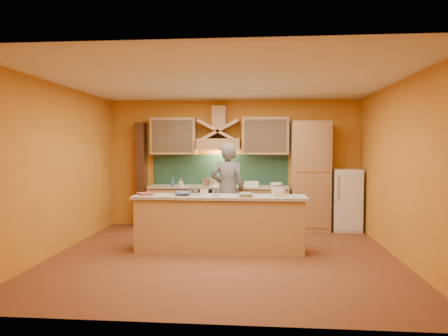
# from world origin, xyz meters

# --- Properties ---
(floor) EXTENTS (5.50, 5.00, 0.01)m
(floor) POSITION_xyz_m (0.00, 0.00, 0.00)
(floor) COLOR brown
(floor) RESTS_ON ground
(ceiling) EXTENTS (5.50, 5.00, 0.01)m
(ceiling) POSITION_xyz_m (0.00, 0.00, 2.80)
(ceiling) COLOR white
(ceiling) RESTS_ON wall_back
(wall_back) EXTENTS (5.50, 0.02, 2.80)m
(wall_back) POSITION_xyz_m (0.00, 2.50, 1.40)
(wall_back) COLOR orange
(wall_back) RESTS_ON floor
(wall_front) EXTENTS (5.50, 0.02, 2.80)m
(wall_front) POSITION_xyz_m (0.00, -2.50, 1.40)
(wall_front) COLOR orange
(wall_front) RESTS_ON floor
(wall_left) EXTENTS (0.02, 5.00, 2.80)m
(wall_left) POSITION_xyz_m (-2.75, 0.00, 1.40)
(wall_left) COLOR orange
(wall_left) RESTS_ON floor
(wall_right) EXTENTS (0.02, 5.00, 2.80)m
(wall_right) POSITION_xyz_m (2.75, 0.00, 1.40)
(wall_right) COLOR orange
(wall_right) RESTS_ON floor
(base_cabinet_left) EXTENTS (1.10, 0.60, 0.86)m
(base_cabinet_left) POSITION_xyz_m (-1.25, 2.20, 0.43)
(base_cabinet_left) COLOR tan
(base_cabinet_left) RESTS_ON floor
(base_cabinet_right) EXTENTS (1.10, 0.60, 0.86)m
(base_cabinet_right) POSITION_xyz_m (0.65, 2.20, 0.43)
(base_cabinet_right) COLOR tan
(base_cabinet_right) RESTS_ON floor
(counter_top) EXTENTS (3.00, 0.62, 0.04)m
(counter_top) POSITION_xyz_m (-0.30, 2.20, 0.90)
(counter_top) COLOR beige
(counter_top) RESTS_ON base_cabinet_left
(stove) EXTENTS (0.60, 0.58, 0.90)m
(stove) POSITION_xyz_m (-0.30, 2.20, 0.45)
(stove) COLOR black
(stove) RESTS_ON floor
(backsplash) EXTENTS (3.00, 0.03, 0.70)m
(backsplash) POSITION_xyz_m (-0.30, 2.48, 1.25)
(backsplash) COLOR #1A3A2C
(backsplash) RESTS_ON wall_back
(range_hood) EXTENTS (0.92, 0.50, 0.24)m
(range_hood) POSITION_xyz_m (-0.30, 2.25, 1.82)
(range_hood) COLOR tan
(range_hood) RESTS_ON wall_back
(hood_chimney) EXTENTS (0.30, 0.30, 0.50)m
(hood_chimney) POSITION_xyz_m (-0.30, 2.35, 2.40)
(hood_chimney) COLOR tan
(hood_chimney) RESTS_ON wall_back
(upper_cabinet_left) EXTENTS (1.00, 0.35, 0.80)m
(upper_cabinet_left) POSITION_xyz_m (-1.30, 2.33, 2.00)
(upper_cabinet_left) COLOR tan
(upper_cabinet_left) RESTS_ON wall_back
(upper_cabinet_right) EXTENTS (1.00, 0.35, 0.80)m
(upper_cabinet_right) POSITION_xyz_m (0.70, 2.33, 2.00)
(upper_cabinet_right) COLOR tan
(upper_cabinet_right) RESTS_ON wall_back
(pantry_column) EXTENTS (0.80, 0.60, 2.30)m
(pantry_column) POSITION_xyz_m (1.65, 2.20, 1.15)
(pantry_column) COLOR tan
(pantry_column) RESTS_ON floor
(fridge) EXTENTS (0.58, 0.60, 1.30)m
(fridge) POSITION_xyz_m (2.40, 2.20, 0.65)
(fridge) COLOR white
(fridge) RESTS_ON floor
(trim_column_left) EXTENTS (0.20, 0.30, 2.30)m
(trim_column_left) POSITION_xyz_m (-2.05, 2.35, 1.15)
(trim_column_left) COLOR #472816
(trim_column_left) RESTS_ON floor
(island_body) EXTENTS (2.80, 0.55, 0.88)m
(island_body) POSITION_xyz_m (-0.10, 0.30, 0.44)
(island_body) COLOR tan
(island_body) RESTS_ON floor
(island_top) EXTENTS (2.90, 0.62, 0.05)m
(island_top) POSITION_xyz_m (-0.10, 0.30, 0.92)
(island_top) COLOR beige
(island_top) RESTS_ON island_body
(person) EXTENTS (0.68, 0.46, 1.84)m
(person) POSITION_xyz_m (-0.06, 1.54, 0.92)
(person) COLOR slate
(person) RESTS_ON floor
(pot_large) EXTENTS (0.27, 0.27, 0.17)m
(pot_large) POSITION_xyz_m (-0.53, 2.09, 0.98)
(pot_large) COLOR silver
(pot_large) RESTS_ON stove
(pot_small) EXTENTS (0.24, 0.24, 0.15)m
(pot_small) POSITION_xyz_m (-0.21, 2.33, 0.97)
(pot_small) COLOR #AFB0B6
(pot_small) RESTS_ON stove
(soap_bottle_a) EXTENTS (0.10, 0.10, 0.17)m
(soap_bottle_a) POSITION_xyz_m (-1.08, 1.96, 1.01)
(soap_bottle_a) COLOR silver
(soap_bottle_a) RESTS_ON counter_top
(soap_bottle_b) EXTENTS (0.12, 0.12, 0.22)m
(soap_bottle_b) POSITION_xyz_m (-1.28, 2.05, 1.03)
(soap_bottle_b) COLOR #305085
(soap_bottle_b) RESTS_ON counter_top
(bowl_back) EXTENTS (0.27, 0.27, 0.08)m
(bowl_back) POSITION_xyz_m (0.94, 2.20, 0.96)
(bowl_back) COLOR silver
(bowl_back) RESTS_ON counter_top
(dish_rack) EXTENTS (0.32, 0.26, 0.11)m
(dish_rack) POSITION_xyz_m (0.42, 2.15, 0.97)
(dish_rack) COLOR white
(dish_rack) RESTS_ON counter_top
(book_lower) EXTENTS (0.37, 0.39, 0.03)m
(book_lower) POSITION_xyz_m (-1.48, 0.26, 0.96)
(book_lower) COLOR #A2423A
(book_lower) RESTS_ON island_top
(book_upper) EXTENTS (0.25, 0.34, 0.03)m
(book_upper) POSITION_xyz_m (-0.85, 0.34, 0.98)
(book_upper) COLOR #3A5681
(book_upper) RESTS_ON island_top
(jar_large) EXTENTS (0.14, 0.14, 0.16)m
(jar_large) POSITION_xyz_m (-0.53, 0.29, 1.03)
(jar_large) COLOR silver
(jar_large) RESTS_ON island_top
(jar_small) EXTENTS (0.14, 0.14, 0.13)m
(jar_small) POSITION_xyz_m (-0.15, 0.23, 1.01)
(jar_small) COLOR white
(jar_small) RESTS_ON island_top
(kitchen_scale) EXTENTS (0.15, 0.15, 0.10)m
(kitchen_scale) POSITION_xyz_m (-0.37, 0.37, 1.00)
(kitchen_scale) COLOR white
(kitchen_scale) RESTS_ON island_top
(mixing_bowl) EXTENTS (0.28, 0.28, 0.06)m
(mixing_bowl) POSITION_xyz_m (0.34, 0.20, 0.98)
(mixing_bowl) COLOR silver
(mixing_bowl) RESTS_ON island_top
(cloth) EXTENTS (0.27, 0.22, 0.02)m
(cloth) POSITION_xyz_m (0.41, 0.28, 0.95)
(cloth) COLOR beige
(cloth) RESTS_ON island_top
(grocery_bag_a) EXTENTS (0.22, 0.19, 0.13)m
(grocery_bag_a) POSITION_xyz_m (0.88, 0.40, 1.01)
(grocery_bag_a) COLOR beige
(grocery_bag_a) RESTS_ON island_top
(grocery_bag_b) EXTENTS (0.18, 0.15, 0.10)m
(grocery_bag_b) POSITION_xyz_m (0.90, 0.20, 1.00)
(grocery_bag_b) COLOR beige
(grocery_bag_b) RESTS_ON island_top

